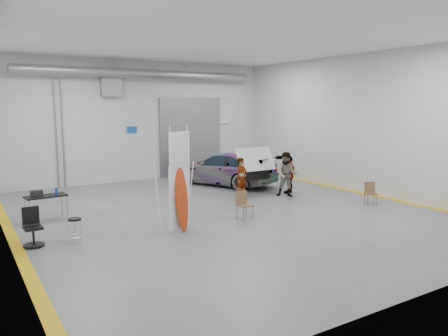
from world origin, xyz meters
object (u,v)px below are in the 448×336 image
person_a (241,178)px  folding_chair_far (371,198)px  work_table (43,196)px  person_c (289,174)px  sedan_car (224,169)px  surfboard_display (178,190)px  shop_stool (75,231)px  folding_chair_near (245,211)px  office_chair (33,229)px  person_b (287,174)px

person_a → folding_chair_far: (3.52, -3.62, -0.57)m
person_a → work_table: 7.53m
person_a → person_c: size_ratio=1.02×
sedan_car → folding_chair_far: size_ratio=6.13×
surfboard_display → shop_stool: surfboard_display is taller
person_c → person_a: bearing=-30.5°
folding_chair_near → office_chair: bearing=172.2°
folding_chair_far → work_table: (-11.02, 4.25, 0.55)m
folding_chair_near → person_a: bearing=56.2°
person_a → person_b: person_b is taller
person_c → surfboard_display: 7.26m
folding_chair_far → sedan_car: bearing=143.6°
surfboard_display → shop_stool: (-2.90, 0.49, -0.94)m
surfboard_display → folding_chair_near: (2.57, 0.24, -1.01)m
person_b → sedan_car: bearing=144.9°
shop_stool → folding_chair_far: bearing=-5.7°
folding_chair_near → shop_stool: bearing=175.8°
person_b → shop_stool: (-9.03, -1.83, -0.58)m
person_a → person_c: (2.34, -0.23, -0.02)m
folding_chair_far → person_a: bearing=167.8°
folding_chair_near → folding_chair_far: size_ratio=1.08×
surfboard_display → folding_chair_near: bearing=-17.2°
sedan_car → person_b: (0.72, -3.81, 0.17)m
folding_chair_far → work_table: bearing=-167.5°
person_c → folding_chair_far: person_c is taller
sedan_car → work_table: 8.92m
office_chair → work_table: bearing=71.8°
person_a → work_table: person_a is taller
person_a → folding_chair_far: 5.08m
folding_chair_near → person_b: bearing=28.7°
surfboard_display → folding_chair_near: 2.77m
person_c → shop_stool: bearing=-11.2°
sedan_car → person_c: size_ratio=3.22×
person_c → work_table: size_ratio=1.21×
person_b → folding_chair_near: bearing=-105.4°
work_table → office_chair: size_ratio=1.30×
work_table → shop_stool: bearing=-85.2°
person_b → person_c: (0.54, 0.49, -0.11)m
person_a → shop_stool: size_ratio=2.31×
work_table → office_chair: bearing=-105.3°
person_a → office_chair: person_a is taller
person_a → office_chair: size_ratio=1.61×
person_a → folding_chair_near: bearing=-139.3°
person_a → office_chair: 8.52m
person_b → surfboard_display: bearing=-115.0°
office_chair → folding_chair_far: bearing=-10.3°
person_c → person_b: bearing=17.0°
shop_stool → office_chair: size_ratio=0.70×
person_b → person_c: 0.74m
person_c → shop_stool: size_ratio=2.27×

